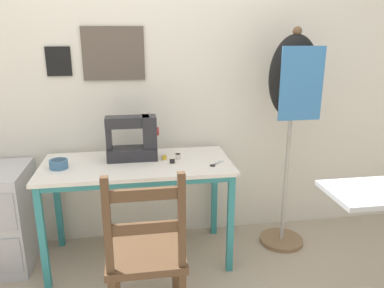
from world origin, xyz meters
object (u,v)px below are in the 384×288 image
(fabric_bowl, at_px, (59,164))
(thread_spool_far_edge, at_px, (178,156))
(sewing_machine, at_px, (135,139))
(wooden_chair, at_px, (146,255))
(dress_form, at_px, (293,90))
(thread_spool_mid_table, at_px, (172,160))
(thread_spool_near_machine, at_px, (164,157))
(scissors, at_px, (215,164))

(fabric_bowl, bearing_deg, thread_spool_far_edge, 5.29)
(sewing_machine, relative_size, wooden_chair, 0.38)
(dress_form, bearing_deg, fabric_bowl, -177.81)
(thread_spool_mid_table, bearing_deg, dress_form, 5.19)
(thread_spool_far_edge, height_order, dress_form, dress_form)
(thread_spool_far_edge, bearing_deg, wooden_chair, -109.77)
(thread_spool_mid_table, bearing_deg, fabric_bowl, 178.70)
(thread_spool_near_machine, xyz_separation_m, wooden_chair, (-0.16, -0.69, -0.29))
(scissors, xyz_separation_m, dress_form, (0.56, 0.15, 0.45))
(sewing_machine, distance_m, dress_form, 1.11)
(wooden_chair, distance_m, dress_form, 1.43)
(thread_spool_near_machine, distance_m, wooden_chair, 0.77)
(sewing_machine, distance_m, scissors, 0.56)
(thread_spool_far_edge, bearing_deg, scissors, -35.29)
(thread_spool_near_machine, height_order, thread_spool_far_edge, thread_spool_near_machine)
(fabric_bowl, distance_m, dress_form, 1.60)
(dress_form, bearing_deg, thread_spool_mid_table, -174.81)
(thread_spool_near_machine, xyz_separation_m, dress_form, (0.87, -0.01, 0.43))
(wooden_chair, bearing_deg, dress_form, 33.59)
(scissors, distance_m, thread_spool_far_edge, 0.27)
(fabric_bowl, bearing_deg, scissors, -5.09)
(wooden_chair, relative_size, dress_form, 0.59)
(sewing_machine, distance_m, thread_spool_near_machine, 0.23)
(thread_spool_mid_table, bearing_deg, sewing_machine, 152.35)
(sewing_machine, bearing_deg, scissors, -21.08)
(scissors, bearing_deg, dress_form, 14.72)
(scissors, bearing_deg, fabric_bowl, 174.91)
(sewing_machine, relative_size, thread_spool_far_edge, 7.92)
(thread_spool_near_machine, height_order, thread_spool_mid_table, same)
(sewing_machine, xyz_separation_m, fabric_bowl, (-0.48, -0.11, -0.11))
(thread_spool_mid_table, xyz_separation_m, thread_spool_far_edge, (0.05, 0.09, -0.00))
(dress_form, bearing_deg, thread_spool_far_edge, 179.17)
(thread_spool_far_edge, relative_size, wooden_chair, 0.05)
(fabric_bowl, distance_m, thread_spool_mid_table, 0.71)
(thread_spool_near_machine, relative_size, dress_form, 0.02)
(fabric_bowl, relative_size, wooden_chair, 0.12)
(fabric_bowl, height_order, thread_spool_mid_table, fabric_bowl)
(dress_form, bearing_deg, scissors, -165.28)
(fabric_bowl, distance_m, thread_spool_near_machine, 0.67)
(sewing_machine, xyz_separation_m, wooden_chair, (0.03, -0.73, -0.41))
(thread_spool_far_edge, xyz_separation_m, dress_form, (0.78, -0.01, 0.43))
(sewing_machine, relative_size, thread_spool_mid_table, 8.25)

